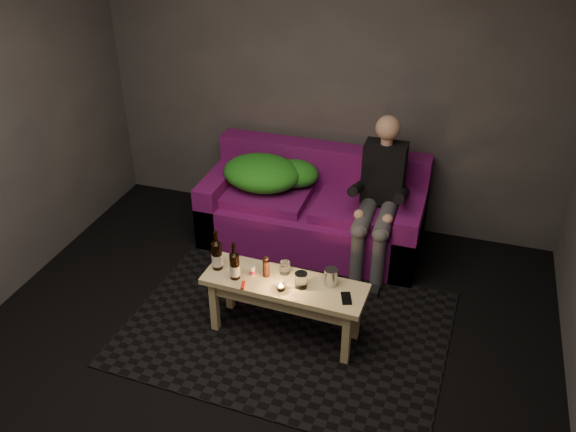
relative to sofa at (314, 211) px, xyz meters
The scene contains 17 objects.
floor 1.84m from the sofa, 89.97° to the right, with size 4.50×4.50×0.00m, color black.
room 1.91m from the sofa, 89.97° to the right, with size 4.50×4.50×4.50m.
rug 1.22m from the sofa, 83.58° to the right, with size 2.22×1.62×0.01m, color black.
sofa is the anchor object (origin of this frame).
green_blanket 0.51m from the sofa, behind, with size 0.80×0.55×0.27m.
person 0.68m from the sofa, 14.75° to the right, with size 0.33×0.76×1.22m.
coffee_table 1.24m from the sofa, 83.84° to the right, with size 1.13×0.40×0.45m.
beer_bottle_a 1.30m from the sofa, 106.32° to the right, with size 0.08×0.08×0.30m.
beer_bottle_b 1.33m from the sofa, 98.80° to the right, with size 0.07×0.07×0.28m.
salt_shaker 1.24m from the sofa, 94.56° to the right, with size 0.04×0.04×0.08m, color silver.
pepper_mill 1.22m from the sofa, 90.33° to the right, with size 0.05×0.05×0.12m, color black.
tumbler_back 1.15m from the sofa, 84.72° to the right, with size 0.07×0.07×0.09m, color white.
tealight 1.33m from the sofa, 84.11° to the right, with size 0.06×0.06×0.04m.
tumbler_front 1.29m from the sofa, 78.53° to the right, with size 0.08×0.08×0.11m, color white.
steel_cup 1.26m from the sofa, 69.52° to the right, with size 0.09×0.09×0.12m, color #B1B3B8.
smartphone 1.41m from the sofa, 66.03° to the right, with size 0.06×0.13×0.01m, color black.
red_lighter 1.37m from the sofa, 94.91° to the right, with size 0.02×0.08×0.01m, color red.
Camera 1 is at (1.14, -2.51, 2.95)m, focal length 38.00 mm.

